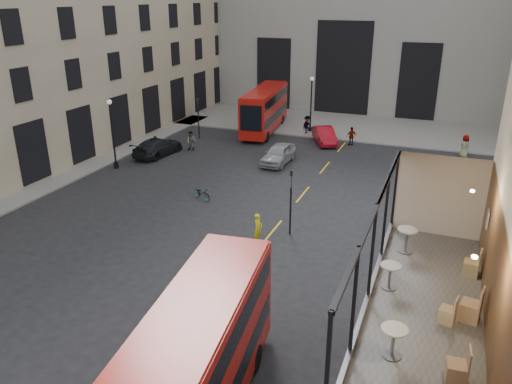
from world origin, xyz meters
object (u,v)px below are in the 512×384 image
(car_c, at_px, (158,147))
(street_lamp_a, at_px, (113,138))
(cyclist, at_px, (258,229))
(cafe_chair_a, at_px, (457,371))
(traffic_light_near, at_px, (291,194))
(cafe_chair_c, at_px, (448,314))
(car_a, at_px, (278,154))
(cafe_chair_b, at_px, (471,310))
(car_b, at_px, (325,135))
(pedestrian_c, at_px, (352,136))
(traffic_light_far, at_px, (198,113))
(bicycle, at_px, (202,193))
(pedestrian_d, at_px, (465,146))
(bus_far, at_px, (265,108))
(pedestrian_a, at_px, (191,141))
(bus_near, at_px, (188,376))
(pedestrian_e, at_px, (155,145))
(pedestrian_b, at_px, (307,125))
(cafe_table_near, at_px, (393,338))
(cafe_table_far, at_px, (407,237))
(cafe_chair_d, at_px, (472,267))
(street_lamp_b, at_px, (311,108))
(cafe_table_mid, at_px, (390,273))

(car_c, bearing_deg, street_lamp_a, 79.28)
(cyclist, bearing_deg, cafe_chair_a, -139.06)
(traffic_light_near, height_order, cafe_chair_c, cafe_chair_c)
(cafe_chair_c, bearing_deg, car_a, 118.06)
(traffic_light_near, xyz_separation_m, cafe_chair_b, (8.62, -11.95, 2.47))
(car_b, relative_size, cyclist, 2.58)
(car_c, distance_m, pedestrian_c, 16.94)
(traffic_light_far, bearing_deg, bicycle, -61.85)
(pedestrian_d, bearing_deg, bus_far, 46.47)
(pedestrian_a, xyz_separation_m, pedestrian_c, (12.44, 6.71, -0.03))
(car_c, height_order, pedestrian_c, pedestrian_c)
(traffic_light_near, relative_size, bus_near, 0.35)
(street_lamp_a, xyz_separation_m, pedestrian_e, (0.79, 4.39, -1.62))
(bus_near, relative_size, car_b, 2.48)
(car_c, height_order, pedestrian_a, pedestrian_a)
(traffic_light_near, bearing_deg, pedestrian_b, 103.45)
(pedestrian_a, bearing_deg, car_c, -134.58)
(traffic_light_near, bearing_deg, cafe_table_near, -63.92)
(cafe_table_far, bearing_deg, cafe_chair_a, -73.85)
(bus_far, xyz_separation_m, cafe_table_far, (15.94, -29.54, 2.82))
(pedestrian_b, bearing_deg, traffic_light_near, -145.95)
(bicycle, relative_size, pedestrian_c, 0.93)
(cafe_chair_b, bearing_deg, street_lamp_a, 143.90)
(traffic_light_far, xyz_separation_m, cyclist, (12.72, -17.64, -1.58))
(car_a, relative_size, pedestrian_e, 2.89)
(bus_far, height_order, cafe_chair_d, cafe_chair_d)
(street_lamp_a, xyz_separation_m, car_b, (13.27, 12.71, -1.67))
(car_c, bearing_deg, bus_near, 129.38)
(pedestrian_a, bearing_deg, cyclist, -52.38)
(car_a, relative_size, cafe_chair_c, 5.67)
(bus_near, xyz_separation_m, cafe_chair_b, (7.12, 2.36, 2.51))
(car_b, distance_m, cafe_table_far, 29.34)
(bus_far, xyz_separation_m, pedestrian_a, (-3.52, -8.53, -1.48))
(traffic_light_near, relative_size, pedestrian_d, 2.01)
(car_c, relative_size, cyclist, 2.96)
(cafe_chair_a, bearing_deg, street_lamp_b, 110.08)
(bus_near, distance_m, bicycle, 19.20)
(cyclist, bearing_deg, pedestrian_b, 13.51)
(street_lamp_b, bearing_deg, cafe_table_mid, -70.94)
(pedestrian_b, bearing_deg, car_b, -114.58)
(street_lamp_b, height_order, cyclist, street_lamp_b)
(cafe_chair_b, bearing_deg, car_b, 110.32)
(pedestrian_c, bearing_deg, street_lamp_b, -66.47)
(cafe_chair_a, bearing_deg, car_b, 108.44)
(traffic_light_near, relative_size, cafe_chair_d, 4.32)
(bus_near, distance_m, car_c, 29.41)
(cyclist, xyz_separation_m, pedestrian_b, (-3.75, 22.66, 0.07))
(bus_near, relative_size, bus_far, 1.03)
(bicycle, bearing_deg, pedestrian_e, 70.47)
(pedestrian_d, relative_size, cafe_chair_d, 2.15)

